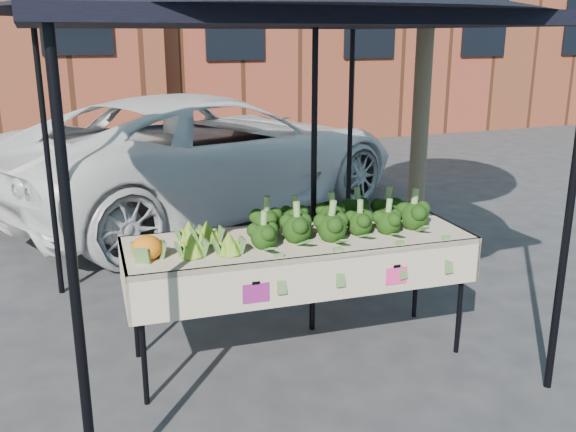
% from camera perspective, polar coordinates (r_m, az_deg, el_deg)
% --- Properties ---
extents(ground, '(90.00, 90.00, 0.00)m').
position_cam_1_polar(ground, '(4.68, -1.94, -12.74)').
color(ground, '#2D2D2F').
extents(table, '(2.46, 0.99, 0.90)m').
position_cam_1_polar(table, '(4.55, 0.96, -7.33)').
color(table, beige).
rests_on(table, ground).
extents(canopy, '(3.16, 3.16, 2.74)m').
position_cam_1_polar(canopy, '(4.62, -2.04, 5.01)').
color(canopy, black).
rests_on(canopy, ground).
extents(broccoli_heap, '(1.37, 0.57, 0.26)m').
position_cam_1_polar(broccoli_heap, '(4.48, 4.10, 0.16)').
color(broccoli_heap, black).
rests_on(broccoli_heap, table).
extents(romanesco_cluster, '(0.43, 0.57, 0.20)m').
position_cam_1_polar(romanesco_cluster, '(4.18, -7.61, -1.54)').
color(romanesco_cluster, '#89AE32').
rests_on(romanesco_cluster, table).
extents(cauliflower_pair, '(0.20, 0.20, 0.18)m').
position_cam_1_polar(cauliflower_pair, '(4.03, -12.58, -2.61)').
color(cauliflower_pair, orange).
rests_on(cauliflower_pair, table).
extents(street_tree, '(2.21, 2.21, 4.35)m').
position_cam_1_polar(street_tree, '(5.70, 12.23, 14.93)').
color(street_tree, '#1E4C14').
rests_on(street_tree, ground).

